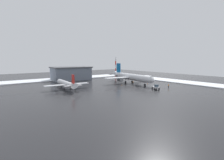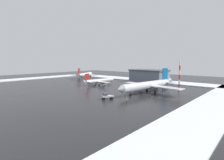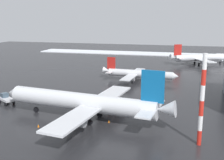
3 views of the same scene
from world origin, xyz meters
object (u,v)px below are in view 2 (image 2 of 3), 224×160
(traffic_cone_wingtip_side, at_px, (152,97))
(airplane_parked_portside, at_px, (148,85))
(ground_crew_near_tug, at_px, (141,92))
(antenna_mast, at_px, (179,75))
(traffic_cone_near_nose, at_px, (154,91))
(pushback_tug, at_px, (107,96))
(traffic_cone_mid_line, at_px, (129,91))
(ground_crew_mid_apron, at_px, (126,100))
(airplane_foreground_jet, at_px, (85,75))
(cargo_hangar, at_px, (149,76))
(airplane_distant_tail, at_px, (99,81))

(traffic_cone_wingtip_side, bearing_deg, airplane_parked_portside, -50.21)
(ground_crew_near_tug, relative_size, antenna_mast, 0.11)
(airplane_parked_portside, relative_size, traffic_cone_near_nose, 68.51)
(airplane_parked_portside, bearing_deg, traffic_cone_wingtip_side, 47.51)
(airplane_parked_portside, distance_m, pushback_tug, 22.90)
(traffic_cone_mid_line, bearing_deg, ground_crew_mid_apron, 123.93)
(traffic_cone_mid_line, bearing_deg, airplane_foreground_jet, -22.77)
(traffic_cone_near_nose, xyz_separation_m, traffic_cone_mid_line, (9.44, 7.56, 0.00))
(airplane_parked_portside, xyz_separation_m, ground_crew_mid_apron, (-4.10, 22.19, -2.73))
(cargo_hangar, height_order, traffic_cone_mid_line, cargo_hangar)
(traffic_cone_wingtip_side, bearing_deg, ground_crew_near_tug, -27.25)
(airplane_distant_tail, height_order, cargo_hangar, cargo_hangar)
(ground_crew_mid_apron, distance_m, antenna_mast, 44.73)
(cargo_hangar, bearing_deg, airplane_distant_tail, 65.30)
(airplane_distant_tail, bearing_deg, ground_crew_mid_apron, -118.24)
(pushback_tug, distance_m, ground_crew_near_tug, 19.21)
(traffic_cone_mid_line, bearing_deg, cargo_hangar, -73.87)
(airplane_distant_tail, xyz_separation_m, traffic_cone_near_nose, (-37.54, -0.34, -2.18))
(pushback_tug, relative_size, ground_crew_near_tug, 2.97)
(airplane_distant_tail, relative_size, antenna_mast, 1.67)
(airplane_foreground_jet, distance_m, ground_crew_near_tug, 81.03)
(traffic_cone_near_nose, height_order, traffic_cone_wingtip_side, same)
(traffic_cone_wingtip_side, bearing_deg, airplane_foreground_jet, -21.82)
(airplane_distant_tail, xyz_separation_m, traffic_cone_wingtip_side, (-43.29, 11.99, -2.18))
(ground_crew_near_tug, bearing_deg, traffic_cone_wingtip_side, 38.06)
(ground_crew_mid_apron, bearing_deg, airplane_foreground_jet, 159.53)
(airplane_distant_tail, bearing_deg, traffic_cone_wingtip_side, -100.61)
(airplane_foreground_jet, distance_m, cargo_hangar, 57.57)
(airplane_foreground_jet, xyz_separation_m, ground_crew_mid_apron, (-81.15, 48.25, -1.99))
(traffic_cone_wingtip_side, bearing_deg, traffic_cone_mid_line, -17.42)
(airplane_distant_tail, distance_m, airplane_foreground_jet, 45.08)
(airplane_foreground_jet, bearing_deg, pushback_tug, -150.61)
(cargo_hangar, bearing_deg, traffic_cone_mid_line, 109.39)
(airplane_foreground_jet, bearing_deg, ground_crew_near_tug, -137.92)
(pushback_tug, bearing_deg, ground_crew_near_tug, -161.41)
(airplane_foreground_jet, bearing_deg, traffic_cone_mid_line, -139.44)
(ground_crew_mid_apron, bearing_deg, traffic_cone_near_nose, 108.31)
(antenna_mast, relative_size, traffic_cone_near_nose, 27.34)
(ground_crew_near_tug, relative_size, traffic_cone_mid_line, 3.11)
(pushback_tug, height_order, cargo_hangar, cargo_hangar)
(airplane_foreground_jet, height_order, antenna_mast, antenna_mast)
(airplane_parked_portside, relative_size, traffic_cone_wingtip_side, 68.51)
(airplane_parked_portside, distance_m, traffic_cone_near_nose, 6.18)
(pushback_tug, distance_m, traffic_cone_wingtip_side, 18.85)
(airplane_foreground_jet, xyz_separation_m, pushback_tug, (-71.55, 48.16, -1.67))
(ground_crew_near_tug, xyz_separation_m, antenna_mast, (-7.73, -25.31, 6.55))
(airplane_parked_portside, bearing_deg, airplane_distant_tail, -89.61)
(ground_crew_mid_apron, distance_m, traffic_cone_mid_line, 23.84)
(ground_crew_mid_apron, relative_size, traffic_cone_mid_line, 3.11)
(traffic_cone_wingtip_side, bearing_deg, cargo_hangar, -58.82)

